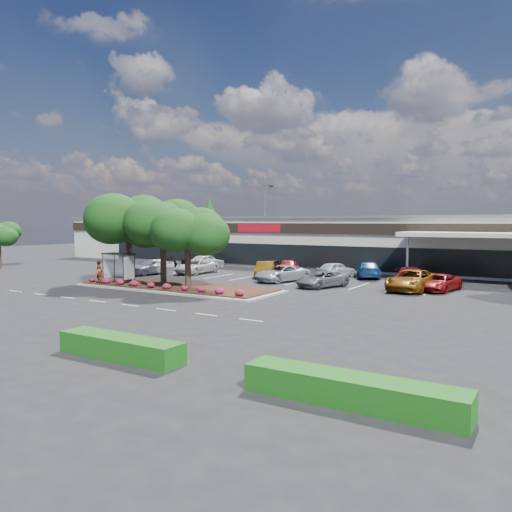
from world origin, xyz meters
The scene contains 29 objects.
ground centered at (0.00, 0.00, 0.00)m, with size 160.00×160.00×0.00m, color black.
retail_store centered at (0.06, 33.91, 3.15)m, with size 80.40×25.20×6.25m.
landscape_island centered at (-2.00, 4.00, 0.12)m, with size 18.00×6.00×0.26m.
lane_markings centered at (-0.14, 10.42, 0.01)m, with size 33.12×20.06×0.01m.
shrub_row centered at (-2.00, 1.90, 0.51)m, with size 17.00×0.80×0.50m, color #932346, non-canonical shape.
bus_shelter centered at (-7.50, 2.95, 2.31)m, with size 2.75×1.55×2.59m.
island_tree_west centered at (-8.00, 4.50, 4.21)m, with size 7.20×7.20×7.89m, color #123812, non-canonical shape.
island_tree_mid centered at (-4.50, 5.20, 3.92)m, with size 6.60×6.60×7.32m, color #123812, non-canonical shape.
island_tree_east centered at (-0.50, 3.70, 3.51)m, with size 5.80×5.80×6.50m, color #123812, non-canonical shape.
hedge_south_east centered at (10.00, -13.50, 0.45)m, with size 6.00×1.30×0.90m, color #184C0D.
hedge_south_mid centered at (20.00, -13.50, 0.45)m, with size 7.00×1.30×0.90m, color #184C0D.
conifer_north_west centered at (-30.00, 46.00, 5.00)m, with size 4.40×4.40×10.00m, color #123812.
person_waiting centered at (-8.69, 1.70, 1.24)m, with size 0.71×0.47×1.95m, color #594C47.
light_pole centered at (-7.48, 27.96, 4.58)m, with size 1.39×0.84×10.31m.
car_0 centered at (-13.02, 14.07, 0.78)m, with size 2.19×5.38×1.56m, color black.
car_1 centered at (-11.64, 11.30, 0.85)m, with size 2.01×4.98×1.70m, color silver.
car_2 centered at (-8.09, 14.39, 0.76)m, with size 2.52×5.46×1.52m, color silver.
car_4 centered at (-0.09, 15.34, 0.78)m, with size 1.66×4.76×1.57m, color brown.
car_5 centered at (3.16, 12.93, 0.76)m, with size 2.52×5.47×1.52m, color #9DA3A9.
car_6 centered at (8.02, 11.20, 0.68)m, with size 2.25×4.89×1.36m, color #5B5B62.
car_7 centered at (15.10, 13.00, 0.86)m, with size 2.84×6.16×1.71m, color brown.
car_8 centered at (17.02, 13.97, 0.69)m, with size 2.28×4.94×1.37m, color maroon.
car_9 centered at (-13.66, 21.81, 0.72)m, with size 2.40×5.21×1.45m, color black.
car_10 centered at (-10.83, 19.74, 0.84)m, with size 1.99×4.95×1.69m, color silver.
car_11 centered at (-0.81, 18.39, 0.82)m, with size 1.93×4.81×1.64m, color black.
car_12 centered at (0.16, 19.97, 0.73)m, with size 2.04×5.03×1.46m, color maroon.
car_13 centered at (6.10, 18.85, 0.78)m, with size 1.84×4.56×1.56m, color #B2B8BF.
car_15 centered at (9.02, 20.22, 0.80)m, with size 2.25×5.54×1.61m, color navy.
car_16 centered at (13.44, 18.91, 0.73)m, with size 2.03×5.00×1.45m, color maroon.
Camera 1 is at (25.34, -27.78, 5.63)m, focal length 35.00 mm.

